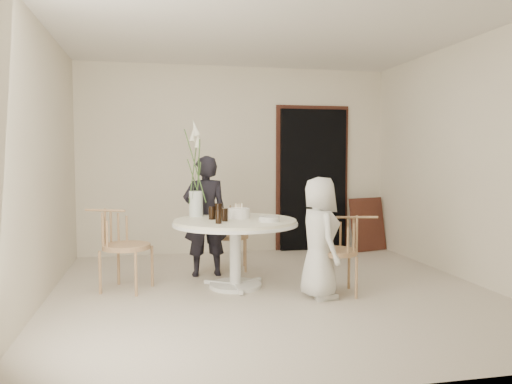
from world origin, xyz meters
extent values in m
plane|color=beige|center=(0.00, 0.00, 0.00)|extent=(4.50, 4.50, 0.00)
plane|color=white|center=(0.00, 0.00, 2.70)|extent=(4.50, 4.50, 0.00)
plane|color=#ECE1C5|center=(0.00, 2.25, 1.35)|extent=(4.50, 0.00, 4.50)
plane|color=#ECE1C5|center=(0.00, -2.25, 1.35)|extent=(4.50, 0.00, 4.50)
plane|color=#ECE1C5|center=(-2.25, 0.00, 1.35)|extent=(0.00, 4.50, 4.50)
plane|color=#ECE1C5|center=(2.25, 0.00, 1.35)|extent=(0.00, 4.50, 4.50)
cube|color=black|center=(1.15, 2.19, 1.05)|extent=(1.00, 0.10, 2.10)
cube|color=#4E251A|center=(1.15, 2.23, 1.11)|extent=(1.12, 0.03, 2.22)
cylinder|color=white|center=(-0.35, 0.25, 0.02)|extent=(0.56, 0.56, 0.04)
cylinder|color=white|center=(-0.35, 0.25, 0.34)|extent=(0.12, 0.12, 0.65)
cylinder|color=white|center=(-0.35, 0.25, 0.68)|extent=(1.33, 1.33, 0.03)
cylinder|color=white|center=(-0.35, 0.25, 0.71)|extent=(1.30, 1.30, 0.04)
cube|color=#4E251A|center=(1.93, 1.93, 0.39)|extent=(0.62, 0.33, 0.79)
cylinder|color=tan|center=(-0.47, 0.96, 0.20)|extent=(0.03, 0.03, 0.40)
cylinder|color=tan|center=(-0.12, 0.91, 0.20)|extent=(0.03, 0.03, 0.40)
cylinder|color=tan|center=(-0.42, 1.31, 0.20)|extent=(0.03, 0.03, 0.40)
cylinder|color=tan|center=(-0.07, 1.26, 0.20)|extent=(0.03, 0.03, 0.40)
cylinder|color=tan|center=(-0.27, 1.11, 0.41)|extent=(0.44, 0.44, 0.04)
cylinder|color=tan|center=(0.45, 0.00, 0.21)|extent=(0.03, 0.03, 0.42)
cylinder|color=tan|center=(0.38, -0.36, 0.21)|extent=(0.03, 0.03, 0.42)
cylinder|color=tan|center=(0.81, -0.07, 0.21)|extent=(0.03, 0.03, 0.42)
cylinder|color=tan|center=(0.74, -0.43, 0.21)|extent=(0.03, 0.03, 0.42)
cylinder|color=tan|center=(0.59, -0.21, 0.43)|extent=(0.46, 0.46, 0.05)
cylinder|color=tan|center=(-1.38, 0.10, 0.22)|extent=(0.03, 0.03, 0.44)
cylinder|color=tan|center=(-1.22, 0.46, 0.22)|extent=(0.03, 0.03, 0.44)
cylinder|color=tan|center=(-1.74, 0.26, 0.22)|extent=(0.03, 0.03, 0.44)
cylinder|color=tan|center=(-1.58, 0.62, 0.22)|extent=(0.03, 0.03, 0.44)
cylinder|color=tan|center=(-1.48, 0.36, 0.46)|extent=(0.49, 0.49, 0.05)
imported|color=black|center=(-0.61, 0.84, 0.70)|extent=(0.53, 0.36, 1.41)
imported|color=silver|center=(0.40, -0.31, 0.60)|extent=(0.42, 0.61, 1.20)
cylinder|color=white|center=(-0.29, 0.35, 0.78)|extent=(0.23, 0.23, 0.11)
cylinder|color=beige|center=(-0.29, 0.35, 0.86)|extent=(0.01, 0.01, 0.05)
cylinder|color=beige|center=(-0.26, 0.37, 0.86)|extent=(0.01, 0.01, 0.05)
cylinder|color=beige|center=(-0.33, 0.37, 0.86)|extent=(0.01, 0.01, 0.05)
cylinder|color=beige|center=(-0.27, 0.31, 0.86)|extent=(0.01, 0.01, 0.05)
cylinder|color=beige|center=(-0.32, 0.32, 0.86)|extent=(0.01, 0.01, 0.05)
cylinder|color=black|center=(-0.48, 0.13, 0.80)|extent=(0.08, 0.08, 0.13)
cylinder|color=black|center=(-0.56, -0.04, 0.80)|extent=(0.08, 0.08, 0.13)
cylinder|color=black|center=(-0.59, 0.30, 0.80)|extent=(0.08, 0.08, 0.14)
cylinder|color=black|center=(-0.52, 0.31, 0.81)|extent=(0.09, 0.09, 0.17)
cylinder|color=silver|center=(-0.03, 0.01, 0.76)|extent=(0.23, 0.23, 0.05)
cylinder|color=silver|center=(-0.73, 0.61, 0.87)|extent=(0.15, 0.15, 0.29)
cylinder|color=#3F632A|center=(-0.70, 0.61, 1.23)|extent=(0.01, 0.01, 0.72)
cone|color=white|center=(-0.70, 0.61, 1.59)|extent=(0.07, 0.07, 0.18)
cylinder|color=#3F632A|center=(-0.76, 0.63, 1.26)|extent=(0.01, 0.01, 0.78)
cone|color=white|center=(-0.76, 0.63, 1.65)|extent=(0.07, 0.07, 0.18)
cylinder|color=#3F632A|center=(-0.74, 0.58, 1.30)|extent=(0.01, 0.01, 0.84)
cone|color=white|center=(-0.74, 0.58, 1.72)|extent=(0.07, 0.07, 0.18)
camera|label=1|loc=(-1.20, -4.95, 1.39)|focal=35.00mm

